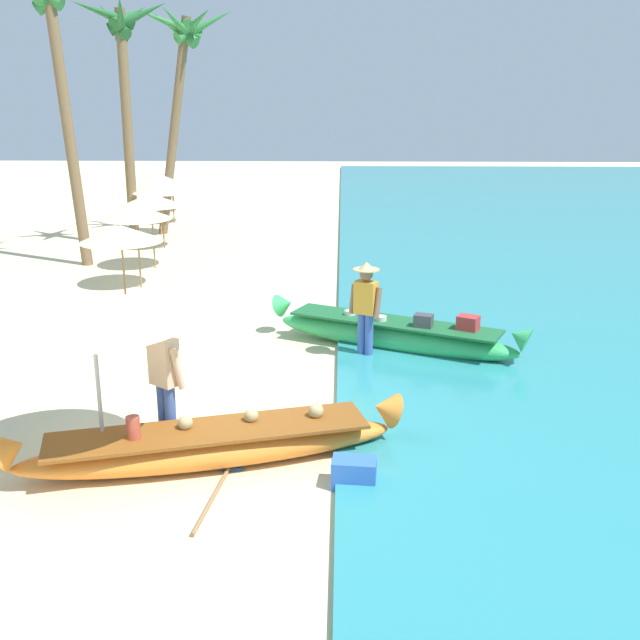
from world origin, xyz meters
TOP-DOWN VIEW (x-y plane):
  - ground_plane at (0.00, 0.00)m, footprint 80.00×80.00m
  - boat_orange_foreground at (-0.07, -1.06)m, footprint 4.83×2.01m
  - boat_green_midground at (2.45, 3.26)m, footprint 4.48×2.53m
  - person_vendor_hatted at (1.92, 2.79)m, footprint 0.58×0.45m
  - person_tourist_customer at (-0.68, -0.64)m, footprint 0.56×0.49m
  - patio_umbrella_large at (-1.35, -1.15)m, footprint 2.36×2.36m
  - parasol_row_0 at (-2.72, 4.92)m, footprint 1.60×1.60m
  - parasol_row_1 at (-3.13, 7.59)m, footprint 1.60×1.60m
  - parasol_row_2 at (-3.28, 9.58)m, footprint 1.60×1.60m
  - parasol_row_3 at (-3.61, 12.13)m, footprint 1.60×1.60m
  - parasol_row_4 at (-4.16, 14.18)m, footprint 1.60×1.60m
  - parasol_row_5 at (-4.24, 16.43)m, footprint 1.60×1.60m
  - parasol_row_6 at (-4.77, 18.91)m, footprint 1.60×1.60m
  - palm_tree_tall_inland at (-5.44, 9.91)m, footprint 2.80×2.63m
  - palm_tree_leaning_seaward at (-3.23, 14.48)m, footprint 2.90×2.56m
  - palm_tree_mid_cluster at (-4.46, 12.28)m, footprint 2.55×2.49m
  - cooler_box at (1.67, -1.54)m, footprint 0.54×0.37m
  - paddle at (0.12, -1.64)m, footprint 0.39×1.60m

SIDE VIEW (x-z plane):
  - ground_plane at x=0.00m, z-range 0.00..0.00m
  - paddle at x=0.12m, z-range 0.00..0.06m
  - cooler_box at x=1.67m, z-range 0.00..0.34m
  - boat_orange_foreground at x=-0.07m, z-range -0.12..0.64m
  - boat_green_midground at x=2.45m, z-range -0.11..0.71m
  - person_tourist_customer at x=-0.68m, z-range 0.11..1.83m
  - person_vendor_hatted at x=1.92m, z-range 0.13..1.82m
  - parasol_row_0 at x=-2.72m, z-range 0.79..2.70m
  - parasol_row_1 at x=-3.13m, z-range 0.79..2.70m
  - parasol_row_2 at x=-3.28m, z-range 0.79..2.70m
  - parasol_row_3 at x=-3.61m, z-range 0.79..2.70m
  - parasol_row_4 at x=-4.16m, z-range 0.79..2.70m
  - parasol_row_5 at x=-4.24m, z-range 0.79..2.70m
  - parasol_row_6 at x=-4.77m, z-range 0.79..2.70m
  - patio_umbrella_large at x=-1.35m, z-range 0.91..3.11m
  - palm_tree_mid_cluster at x=-4.46m, z-range 1.88..8.69m
  - palm_tree_leaning_seaward at x=-3.23m, z-range 2.10..8.91m
  - palm_tree_tall_inland at x=-5.44m, z-range 2.15..9.47m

